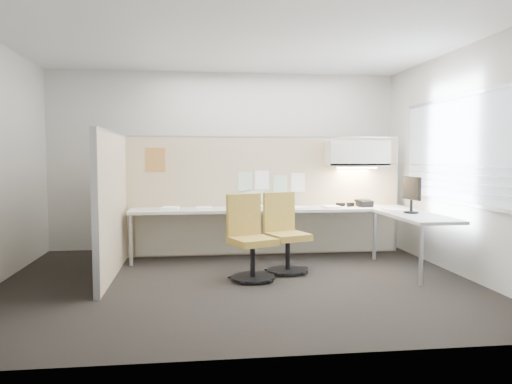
{
  "coord_description": "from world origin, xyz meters",
  "views": [
    {
      "loc": [
        -0.51,
        -5.76,
        1.46
      ],
      "look_at": [
        0.32,
        0.8,
        1.0
      ],
      "focal_mm": 35.0,
      "sensor_mm": 36.0,
      "label": 1
    }
  ],
  "objects": [
    {
      "name": "poster",
      "position": [
        -1.05,
        1.57,
        1.42
      ],
      "size": [
        0.28,
        0.0,
        0.35
      ],
      "primitive_type": "cube",
      "color": "orange",
      "rests_on": "partition_back"
    },
    {
      "name": "task_light_strip",
      "position": [
        1.9,
        1.39,
        1.3
      ],
      "size": [
        0.6,
        0.06,
        0.02
      ],
      "primitive_type": "cube",
      "color": "#FFEABF",
      "rests_on": "overhead_bin"
    },
    {
      "name": "window_pane",
      "position": [
        2.73,
        0.0,
        1.55
      ],
      "size": [
        0.01,
        2.8,
        1.3
      ],
      "primitive_type": "cube",
      "color": "#9EADB8",
      "rests_on": "wall_right"
    },
    {
      "name": "ceiling",
      "position": [
        0.0,
        0.0,
        2.8
      ],
      "size": [
        5.5,
        4.5,
        0.01
      ],
      "primitive_type": "cube",
      "color": "white",
      "rests_on": "wall_back"
    },
    {
      "name": "paper_stack_4",
      "position": [
        1.47,
        1.23,
        0.74
      ],
      "size": [
        0.26,
        0.32,
        0.02
      ],
      "primitive_type": "cube",
      "rotation": [
        0.0,
        0.0,
        0.09
      ],
      "color": "white",
      "rests_on": "desk"
    },
    {
      "name": "monitor",
      "position": [
        2.3,
        0.38,
        1.01
      ],
      "size": [
        0.19,
        0.45,
        0.47
      ],
      "rotation": [
        0.0,
        0.0,
        1.62
      ],
      "color": "black",
      "rests_on": "desk"
    },
    {
      "name": "paper_stack_3",
      "position": [
        1.01,
        1.24,
        0.74
      ],
      "size": [
        0.24,
        0.31,
        0.02
      ],
      "primitive_type": "cube",
      "rotation": [
        0.0,
        0.0,
        -0.02
      ],
      "color": "white",
      "rests_on": "desk"
    },
    {
      "name": "stapler",
      "position": [
        1.66,
        1.41,
        0.76
      ],
      "size": [
        0.15,
        0.08,
        0.05
      ],
      "primitive_type": "cube",
      "rotation": [
        0.0,
        0.0,
        -0.31
      ],
      "color": "black",
      "rests_on": "desk"
    },
    {
      "name": "partition_back",
      "position": [
        0.55,
        1.6,
        0.88
      ],
      "size": [
        4.1,
        0.06,
        1.75
      ],
      "primitive_type": "cube",
      "color": "tan",
      "rests_on": "floor"
    },
    {
      "name": "desk",
      "position": [
        0.93,
        1.13,
        0.6
      ],
      "size": [
        4.0,
        2.07,
        0.73
      ],
      "color": "beige",
      "rests_on": "floor"
    },
    {
      "name": "partition_left",
      "position": [
        -1.5,
        0.5,
        0.88
      ],
      "size": [
        0.06,
        2.2,
        1.75
      ],
      "primitive_type": "cube",
      "color": "tan",
      "rests_on": "floor"
    },
    {
      "name": "chair_right",
      "position": [
        0.64,
        0.43,
        0.46
      ],
      "size": [
        0.59,
        0.61,
        0.99
      ],
      "rotation": [
        0.0,
        0.0,
        0.35
      ],
      "color": "black",
      "rests_on": "floor"
    },
    {
      "name": "wall_right",
      "position": [
        2.75,
        0.0,
        1.4
      ],
      "size": [
        0.02,
        4.5,
        2.8
      ],
      "primitive_type": "cube",
      "color": "beige",
      "rests_on": "ground"
    },
    {
      "name": "wall_front",
      "position": [
        0.0,
        -2.25,
        1.4
      ],
      "size": [
        5.5,
        0.02,
        2.8
      ],
      "primitive_type": "cube",
      "color": "beige",
      "rests_on": "ground"
    },
    {
      "name": "pinned_papers",
      "position": [
        0.63,
        1.57,
        1.03
      ],
      "size": [
        1.01,
        0.0,
        0.47
      ],
      "color": "#8CBF8C",
      "rests_on": "partition_back"
    },
    {
      "name": "tape_dispenser",
      "position": [
        1.79,
        1.32,
        0.76
      ],
      "size": [
        0.12,
        0.1,
        0.06
      ],
      "primitive_type": "cube",
      "rotation": [
        0.0,
        0.0,
        0.43
      ],
      "color": "black",
      "rests_on": "desk"
    },
    {
      "name": "phone",
      "position": [
        1.98,
        1.29,
        0.78
      ],
      "size": [
        0.25,
        0.23,
        0.12
      ],
      "rotation": [
        0.0,
        0.0,
        0.24
      ],
      "color": "black",
      "rests_on": "desk"
    },
    {
      "name": "paper_stack_2",
      "position": [
        0.42,
        1.23,
        0.75
      ],
      "size": [
        0.27,
        0.33,
        0.04
      ],
      "primitive_type": "cube",
      "rotation": [
        0.0,
        0.0,
        0.13
      ],
      "color": "white",
      "rests_on": "desk"
    },
    {
      "name": "chair_left",
      "position": [
        0.15,
        0.1,
        0.47
      ],
      "size": [
        0.61,
        0.62,
        1.0
      ],
      "rotation": [
        0.0,
        0.0,
        0.39
      ],
      "color": "black",
      "rests_on": "floor"
    },
    {
      "name": "paper_stack_0",
      "position": [
        -0.83,
        1.27,
        0.75
      ],
      "size": [
        0.26,
        0.32,
        0.03
      ],
      "primitive_type": "cube",
      "rotation": [
        0.0,
        0.0,
        -0.1
      ],
      "color": "white",
      "rests_on": "desk"
    },
    {
      "name": "overhead_bin",
      "position": [
        1.9,
        1.39,
        1.51
      ],
      "size": [
        0.9,
        0.36,
        0.38
      ],
      "primitive_type": "cube",
      "color": "beige",
      "rests_on": "partition_back"
    },
    {
      "name": "wall_back",
      "position": [
        0.0,
        2.25,
        1.4
      ],
      "size": [
        5.5,
        0.02,
        2.8
      ],
      "primitive_type": "cube",
      "color": "beige",
      "rests_on": "ground"
    },
    {
      "name": "coat_hook",
      "position": [
        -1.58,
        -0.06,
        1.42
      ],
      "size": [
        0.18,
        0.44,
        1.33
      ],
      "color": "silver",
      "rests_on": "partition_left"
    },
    {
      "name": "paper_stack_1",
      "position": [
        -0.36,
        1.35,
        0.74
      ],
      "size": [
        0.24,
        0.3,
        0.02
      ],
      "primitive_type": "cube",
      "rotation": [
        0.0,
        0.0,
        0.02
      ],
      "color": "white",
      "rests_on": "desk"
    },
    {
      "name": "paper_stack_5",
      "position": [
        2.23,
        0.76,
        0.74
      ],
      "size": [
        0.25,
        0.32,
        0.02
      ],
      "primitive_type": "cube",
      "rotation": [
        0.0,
        0.0,
        0.08
      ],
      "color": "white",
      "rests_on": "desk"
    },
    {
      "name": "floor",
      "position": [
        0.0,
        0.0,
        -0.01
      ],
      "size": [
        5.5,
        4.5,
        0.01
      ],
      "primitive_type": "cube",
      "color": "black",
      "rests_on": "ground"
    }
  ]
}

